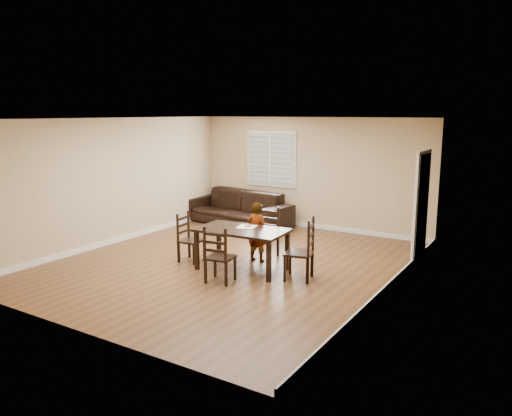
# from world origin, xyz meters

# --- Properties ---
(ground) EXTENTS (7.00, 7.00, 0.00)m
(ground) POSITION_xyz_m (0.00, 0.00, 0.00)
(ground) COLOR brown
(ground) RESTS_ON ground
(room) EXTENTS (6.04, 7.04, 2.72)m
(room) POSITION_xyz_m (0.04, 0.18, 1.81)
(room) COLOR tan
(room) RESTS_ON ground
(dining_table) EXTENTS (1.67, 1.01, 0.76)m
(dining_table) POSITION_xyz_m (0.42, -0.21, 0.67)
(dining_table) COLOR black
(dining_table) RESTS_ON ground
(chair_near) EXTENTS (0.46, 0.43, 1.00)m
(chair_near) POSITION_xyz_m (0.36, 0.82, 0.45)
(chair_near) COLOR black
(chair_near) RESTS_ON ground
(chair_far) EXTENTS (0.50, 0.48, 0.98)m
(chair_far) POSITION_xyz_m (0.49, -1.06, 0.44)
(chair_far) COLOR black
(chair_far) RESTS_ON ground
(chair_left) EXTENTS (0.44, 0.46, 0.94)m
(chair_left) POSITION_xyz_m (-0.80, -0.29, 0.43)
(chair_left) COLOR black
(chair_left) RESTS_ON ground
(chair_right) EXTENTS (0.56, 0.58, 1.07)m
(chair_right) POSITION_xyz_m (1.65, -0.10, 0.48)
(chair_right) COLOR black
(chair_right) RESTS_ON ground
(child) EXTENTS (0.42, 0.28, 1.15)m
(child) POSITION_xyz_m (0.38, 0.38, 0.58)
(child) COLOR gray
(child) RESTS_ON ground
(napkin) EXTENTS (0.39, 0.39, 0.00)m
(napkin) POSITION_xyz_m (0.41, -0.02, 0.76)
(napkin) COLOR beige
(napkin) RESTS_ON dining_table
(donut) EXTENTS (0.11, 0.11, 0.04)m
(donut) POSITION_xyz_m (0.43, -0.02, 0.78)
(donut) COLOR #BC7A43
(donut) RESTS_ON napkin
(sofa) EXTENTS (3.02, 1.51, 0.84)m
(sofa) POSITION_xyz_m (-1.76, 2.86, 0.42)
(sofa) COLOR black
(sofa) RESTS_ON ground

